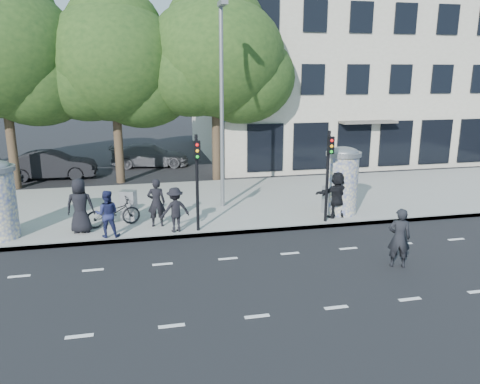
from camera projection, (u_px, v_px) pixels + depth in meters
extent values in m
plane|color=black|center=(237.00, 278.00, 13.09)|extent=(120.00, 120.00, 0.00)
cube|color=gray|center=(201.00, 204.00, 20.17)|extent=(40.00, 8.00, 0.15)
cube|color=slate|center=(216.00, 234.00, 16.43)|extent=(40.00, 0.10, 0.16)
cube|color=silver|center=(257.00, 316.00, 11.01)|extent=(32.00, 0.12, 0.01)
cube|color=silver|center=(228.00, 259.00, 14.42)|extent=(32.00, 0.12, 0.01)
cylinder|color=beige|center=(342.00, 185.00, 18.29)|extent=(1.20, 1.20, 2.30)
cylinder|color=slate|center=(344.00, 154.00, 17.99)|extent=(1.36, 1.36, 0.16)
ellipsoid|color=slate|center=(344.00, 152.00, 17.97)|extent=(1.10, 1.10, 0.38)
cylinder|color=black|center=(197.00, 183.00, 16.15)|extent=(0.11, 0.11, 3.40)
cube|color=black|center=(197.00, 150.00, 15.68)|extent=(0.22, 0.14, 0.62)
cylinder|color=black|center=(327.00, 177.00, 17.15)|extent=(0.11, 0.11, 3.40)
cube|color=black|center=(331.00, 145.00, 16.68)|extent=(0.22, 0.14, 0.62)
cylinder|color=slate|center=(222.00, 109.00, 18.56)|extent=(0.16, 0.16, 8.00)
cube|color=slate|center=(223.00, 3.00, 17.21)|extent=(0.25, 0.90, 0.18)
cylinder|color=#38281C|center=(11.00, 141.00, 22.56)|extent=(0.44, 0.44, 4.73)
ellipsoid|color=#1D3914|center=(0.00, 51.00, 21.53)|extent=(7.20, 7.20, 6.12)
cylinder|color=#38281C|center=(118.00, 140.00, 23.83)|extent=(0.44, 0.44, 4.41)
ellipsoid|color=#1D3914|center=(113.00, 62.00, 22.86)|extent=(6.80, 6.80, 5.78)
cylinder|color=#38281C|center=(216.00, 137.00, 24.47)|extent=(0.44, 0.44, 4.59)
ellipsoid|color=#1D3914|center=(215.00, 57.00, 23.46)|extent=(7.00, 7.00, 5.95)
cube|color=#AFA792|center=(344.00, 66.00, 33.01)|extent=(20.00, 15.00, 12.00)
cube|color=black|center=(395.00, 143.00, 26.96)|extent=(18.00, 0.10, 2.60)
cube|color=#59544C|center=(368.00, 122.00, 25.89)|extent=(3.20, 0.90, 0.12)
cube|color=#194C8C|center=(234.00, 119.00, 24.59)|extent=(1.60, 0.06, 0.30)
imported|color=black|center=(80.00, 206.00, 16.12)|extent=(1.00, 0.71, 1.93)
imported|color=black|center=(156.00, 203.00, 16.79)|extent=(0.67, 0.46, 1.77)
imported|color=#1D2249|center=(107.00, 214.00, 15.73)|extent=(0.84, 0.68, 1.62)
imported|color=black|center=(175.00, 210.00, 16.25)|extent=(1.13, 0.81, 1.59)
imported|color=black|center=(337.00, 195.00, 17.83)|extent=(1.72, 0.79, 1.79)
imported|color=black|center=(399.00, 238.00, 13.63)|extent=(0.76, 0.63, 1.79)
imported|color=black|center=(113.00, 213.00, 16.89)|extent=(1.08, 2.04, 1.02)
cube|color=gray|center=(129.00, 205.00, 17.56)|extent=(0.66, 0.57, 1.15)
cube|color=gray|center=(330.00, 199.00, 18.47)|extent=(0.63, 0.55, 1.11)
imported|color=black|center=(52.00, 165.00, 25.03)|extent=(1.72, 4.62, 1.51)
imported|color=slate|center=(150.00, 155.00, 28.40)|extent=(2.31, 4.79, 1.34)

